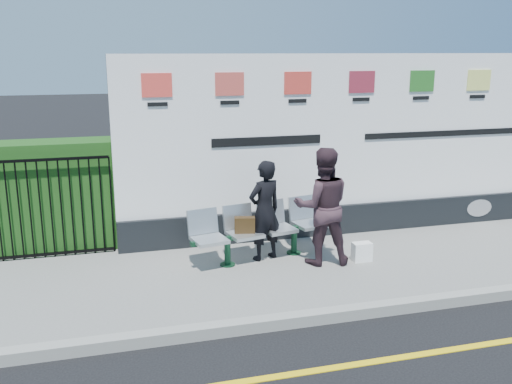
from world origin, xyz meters
The scene contains 12 objects.
ground centered at (0.00, 0.00, 0.00)m, with size 80.00×80.00×0.00m, color black.
pavement centered at (0.00, 2.50, 0.06)m, with size 14.00×3.00×0.12m, color slate.
kerb centered at (0.00, 1.00, 0.07)m, with size 14.00×0.18×0.14m, color gray.
yellow_line centered at (0.00, 0.00, 0.00)m, with size 14.00×0.10×0.01m, color yellow.
billboard centered at (0.50, 3.85, 1.42)m, with size 8.00×0.30×3.00m.
hedge centered at (-4.58, 4.30, 0.97)m, with size 2.35×0.70×1.70m, color #1D4A16.
railing centered at (-4.58, 3.85, 0.89)m, with size 2.05×0.06×1.54m, color black, non-canonical shape.
bench centered at (-1.43, 2.92, 0.35)m, with size 2.14×0.56×0.46m, color silver, non-canonical shape.
woman_left centered at (-1.38, 2.93, 0.87)m, with size 0.55×0.36×1.50m, color black.
woman_right centered at (-0.62, 2.56, 0.98)m, with size 0.84×0.65×1.72m, color #39252D.
handbag_brown centered at (-1.70, 2.87, 0.69)m, with size 0.30×0.13×0.23m, color #32210D.
carrier_bag_white centered at (-0.01, 2.46, 0.26)m, with size 0.28×0.17×0.28m, color white.
Camera 1 is at (-3.64, -4.83, 3.17)m, focal length 40.00 mm.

